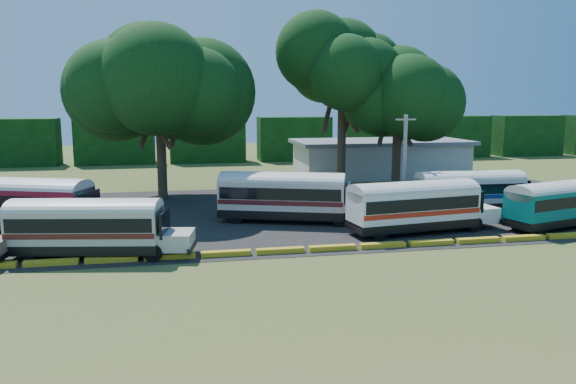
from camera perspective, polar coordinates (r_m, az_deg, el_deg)
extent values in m
plane|color=#36521B|center=(30.19, -3.28, -6.89)|extent=(160.00, 160.00, 0.00)
cube|color=black|center=(41.87, -4.16, -2.25)|extent=(64.00, 24.00, 0.02)
cube|color=yellow|center=(31.57, -22.92, -6.63)|extent=(2.70, 0.45, 0.30)
cube|color=yellow|center=(31.07, -17.47, -6.56)|extent=(2.70, 0.45, 0.30)
cube|color=yellow|center=(30.87, -11.90, -6.43)|extent=(2.70, 0.45, 0.30)
cube|color=yellow|center=(30.95, -6.31, -6.23)|extent=(2.70, 0.45, 0.30)
cube|color=yellow|center=(31.32, -0.80, -5.99)|extent=(2.70, 0.45, 0.30)
cube|color=yellow|center=(31.97, 4.52, -5.69)|extent=(2.70, 0.45, 0.30)
cube|color=yellow|center=(32.89, 9.59, -5.37)|extent=(2.70, 0.45, 0.30)
cube|color=yellow|center=(34.04, 14.34, -5.03)|extent=(2.70, 0.45, 0.30)
cube|color=yellow|center=(35.41, 18.74, -4.68)|extent=(2.70, 0.45, 0.30)
cube|color=yellow|center=(36.97, 22.80, -4.33)|extent=(2.70, 0.45, 0.30)
cube|color=yellow|center=(38.71, 26.50, -4.00)|extent=(2.70, 0.45, 0.30)
cube|color=beige|center=(63.01, 9.33, 3.24)|extent=(18.00, 8.00, 3.60)
cube|color=slate|center=(62.83, 9.37, 5.05)|extent=(19.00, 9.00, 0.40)
cube|color=black|center=(79.50, -25.79, 4.56)|extent=(10.00, 4.00, 6.00)
cube|color=black|center=(77.34, -17.14, 4.97)|extent=(10.00, 4.00, 6.00)
cube|color=black|center=(77.01, -8.19, 5.27)|extent=(10.00, 4.00, 6.00)
cube|color=black|center=(78.53, 0.62, 5.45)|extent=(10.00, 4.00, 6.00)
cube|color=black|center=(81.80, 8.92, 5.50)|extent=(10.00, 4.00, 6.00)
cube|color=black|center=(86.63, 16.44, 5.44)|extent=(10.00, 4.00, 6.00)
cube|color=black|center=(92.76, 23.06, 5.31)|extent=(10.00, 4.00, 6.00)
cube|color=black|center=(32.74, -26.70, -5.69)|extent=(0.44, 2.27, 0.28)
cylinder|color=black|center=(36.50, -20.94, -3.76)|extent=(1.12, 0.66, 1.08)
cylinder|color=black|center=(38.45, -19.23, -3.01)|extent=(1.12, 0.66, 1.08)
cube|color=black|center=(39.65, -25.40, -2.80)|extent=(9.23, 5.59, 0.59)
cube|color=maroon|center=(39.41, -25.53, -0.98)|extent=(9.23, 5.59, 1.97)
cube|color=black|center=(39.38, -25.55, -0.65)|extent=(8.92, 5.53, 0.83)
ellipsoid|color=beige|center=(39.26, -25.63, 0.43)|extent=(9.23, 5.59, 1.21)
cube|color=maroon|center=(36.81, -18.49, -2.74)|extent=(2.64, 2.90, 1.02)
cube|color=black|center=(36.93, -19.51, -1.09)|extent=(1.01, 2.38, 1.48)
cube|color=black|center=(36.49, -17.18, -3.47)|extent=(1.10, 2.55, 0.32)
cylinder|color=black|center=(30.49, -13.55, -6.04)|extent=(1.00, 0.44, 0.97)
cylinder|color=black|center=(32.44, -12.76, -5.07)|extent=(1.00, 0.44, 0.97)
cylinder|color=black|center=(32.56, -24.99, -5.69)|extent=(1.00, 0.44, 0.97)
cylinder|color=black|center=(34.40, -23.60, -4.81)|extent=(1.00, 0.44, 0.97)
cube|color=black|center=(32.43, -19.71, -5.14)|extent=(8.24, 3.77, 0.53)
cube|color=beige|center=(32.17, -19.83, -3.16)|extent=(8.24, 3.77, 1.77)
cube|color=black|center=(32.13, -19.85, -2.79)|extent=(7.94, 3.78, 0.74)
cube|color=#5B1C17|center=(32.25, -19.79, -3.77)|extent=(8.17, 3.80, 0.29)
ellipsoid|color=beige|center=(32.00, -19.92, -1.61)|extent=(8.24, 3.77, 1.09)
cube|color=beige|center=(31.15, -11.25, -4.80)|extent=(2.09, 2.40, 0.92)
cube|color=black|center=(31.05, -12.42, -3.09)|extent=(0.53, 2.22, 1.33)
cube|color=black|center=(31.11, -9.73, -5.50)|extent=(0.59, 2.37, 0.29)
cube|color=black|center=(33.92, -26.01, -5.09)|extent=(0.59, 2.37, 0.29)
cylinder|color=black|center=(37.69, 5.35, -2.78)|extent=(1.09, 0.62, 1.05)
cylinder|color=black|center=(39.89, 5.51, -2.10)|extent=(1.09, 0.62, 1.05)
cylinder|color=black|center=(38.67, -5.31, -2.47)|extent=(1.09, 0.62, 1.05)
cylinder|color=black|center=(40.82, -4.58, -1.82)|extent=(1.09, 0.62, 1.05)
cube|color=black|center=(39.15, -0.58, -2.05)|extent=(9.01, 5.31, 0.58)
cube|color=beige|center=(38.92, -0.58, -0.25)|extent=(9.01, 5.31, 1.92)
cube|color=black|center=(38.88, -0.58, 0.09)|extent=(8.71, 5.26, 0.81)
cube|color=#4D1318|center=(38.99, -0.58, -0.81)|extent=(8.94, 5.32, 0.32)
ellipsoid|color=beige|center=(38.77, -0.58, 1.15)|extent=(9.01, 5.31, 1.18)
cube|color=beige|center=(38.66, 7.15, -1.79)|extent=(2.55, 2.81, 1.00)
cube|color=black|center=(38.49, 6.20, -0.27)|extent=(0.94, 2.34, 1.44)
cube|color=black|center=(38.74, 8.46, -2.43)|extent=(1.02, 2.50, 0.32)
cube|color=black|center=(40.02, -6.62, -2.01)|extent=(1.02, 2.50, 0.32)
cylinder|color=black|center=(38.08, 18.45, -3.14)|extent=(1.04, 0.42, 1.01)
cylinder|color=black|center=(39.77, 16.57, -2.53)|extent=(1.04, 0.42, 1.01)
cylinder|color=black|center=(34.41, 9.30, -4.09)|extent=(1.04, 0.42, 1.01)
cylinder|color=black|center=(36.27, 7.69, -3.35)|extent=(1.04, 0.42, 1.01)
cube|color=black|center=(36.72, 12.54, -3.09)|extent=(8.53, 3.63, 0.55)
cube|color=white|center=(36.48, 12.61, -1.26)|extent=(8.53, 3.63, 1.84)
cube|color=black|center=(36.44, 12.62, -0.92)|extent=(8.22, 3.65, 0.77)
cube|color=red|center=(36.55, 12.59, -1.83)|extent=(8.46, 3.66, 0.30)
ellipsoid|color=beige|center=(36.33, 12.66, 0.17)|extent=(8.53, 3.63, 1.13)
cube|color=white|center=(39.49, 18.82, -2.05)|extent=(2.10, 2.45, 0.96)
cube|color=black|center=(38.93, 18.15, -0.70)|extent=(0.47, 2.32, 1.38)
cube|color=black|center=(40.09, 19.76, -2.52)|extent=(0.52, 2.47, 0.30)
cube|color=black|center=(34.82, 6.78, -3.79)|extent=(0.52, 2.47, 0.30)
cylinder|color=black|center=(45.30, 22.69, -1.47)|extent=(0.97, 0.31, 0.96)
cylinder|color=black|center=(47.04, 21.40, -1.01)|extent=(0.97, 0.31, 0.96)
cylinder|color=black|center=(42.30, 15.11, -1.79)|extent=(0.97, 0.31, 0.96)
cylinder|color=black|center=(44.15, 14.05, -1.28)|extent=(0.97, 0.31, 0.96)
cube|color=black|center=(44.36, 17.88, -1.22)|extent=(7.96, 2.73, 0.53)
cube|color=beige|center=(44.17, 17.96, 0.23)|extent=(7.96, 2.73, 1.75)
cube|color=black|center=(44.14, 17.97, 0.50)|extent=(7.64, 2.77, 0.74)
cube|color=navy|center=(44.23, 17.94, -0.22)|extent=(7.88, 2.76, 0.29)
ellipsoid|color=beige|center=(44.05, 18.02, 1.35)|extent=(7.96, 2.73, 1.08)
cube|color=beige|center=(46.64, 23.18, -0.67)|extent=(1.81, 2.18, 0.91)
cube|color=black|center=(46.18, 22.62, 0.45)|extent=(0.24, 2.21, 1.32)
cube|color=black|center=(47.13, 24.00, -1.10)|extent=(0.27, 2.35, 0.29)
cube|color=black|center=(42.80, 13.22, -1.52)|extent=(0.27, 2.35, 0.29)
cylinder|color=black|center=(38.64, 24.40, -3.38)|extent=(0.98, 0.51, 0.94)
cylinder|color=black|center=(39.89, 22.14, -2.85)|extent=(0.98, 0.51, 0.94)
cube|color=black|center=(41.35, 25.70, -2.48)|extent=(8.09, 4.39, 0.52)
cube|color=#036964|center=(41.15, 25.81, -0.95)|extent=(8.09, 4.39, 1.73)
cube|color=black|center=(41.11, 25.83, -0.67)|extent=(7.81, 4.36, 0.73)
ellipsoid|color=beige|center=(41.01, 25.90, 0.24)|extent=(8.09, 4.39, 1.06)
cube|color=black|center=(38.43, 22.21, -3.23)|extent=(0.80, 2.27, 0.28)
cylinder|color=#38281C|center=(48.76, -12.71, 3.21)|extent=(0.80, 0.80, 6.75)
cylinder|color=#38281C|center=(48.97, -11.38, 6.68)|extent=(1.27, 2.49, 3.88)
cylinder|color=#38281C|center=(49.42, -13.97, 6.61)|extent=(1.94, 2.19, 3.88)
cylinder|color=#38281C|center=(47.28, -13.15, 6.52)|extent=(2.53, 0.87, 3.88)
ellipsoid|color=black|center=(48.52, -12.99, 10.89)|extent=(12.17, 12.17, 8.93)
cylinder|color=#38281C|center=(53.00, 5.45, 4.68)|extent=(0.80, 0.80, 8.23)
cylinder|color=#38281C|center=(53.61, 6.64, 8.49)|extent=(1.42, 2.92, 4.67)
cylinder|color=#38281C|center=(53.36, 4.22, 8.52)|extent=(2.23, 2.54, 4.67)
cylinder|color=#38281C|center=(51.53, 5.68, 8.47)|extent=(2.98, 0.95, 4.67)
ellipsoid|color=black|center=(52.93, 5.59, 13.17)|extent=(10.28, 10.28, 7.54)
cylinder|color=#38281C|center=(53.00, 10.95, 3.66)|extent=(0.80, 0.80, 6.58)
cylinder|color=#38281C|center=(53.68, 12.08, 6.71)|extent=(1.25, 2.44, 3.78)
cylinder|color=#38281C|center=(53.22, 9.70, 6.76)|extent=(1.90, 2.15, 3.78)
cylinder|color=#38281C|center=(51.53, 11.35, 6.63)|extent=(2.48, 0.86, 3.78)
ellipsoid|color=black|center=(52.76, 11.17, 10.56)|extent=(9.75, 9.75, 7.15)
cylinder|color=gray|center=(44.05, 11.75, 2.95)|extent=(0.30, 0.30, 7.30)
cube|color=gray|center=(43.81, 11.89, 7.22)|extent=(1.60, 0.12, 0.12)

